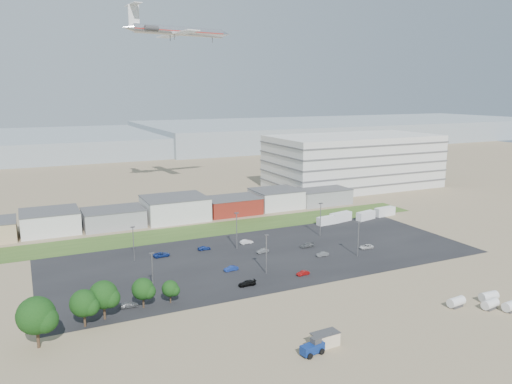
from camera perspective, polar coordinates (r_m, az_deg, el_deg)
ground at (r=123.19m, az=3.04°, el=-10.28°), size 700.00×700.00×0.00m
parking_lot at (r=142.02m, az=0.96°, el=-7.27°), size 120.00×50.00×0.01m
grass_strip at (r=168.32m, az=-5.43°, el=-4.32°), size 160.00×16.00×0.02m
hills_backdrop at (r=428.15m, az=-12.55°, el=5.64°), size 700.00×200.00×9.00m
building_row at (r=180.46m, az=-12.61°, el=-2.17°), size 170.00×20.00×8.00m
parking_garage at (r=245.53m, az=11.05°, el=3.47°), size 80.00×40.00×25.00m
portable_shed at (r=95.29m, az=7.91°, el=-16.33°), size 5.33×2.96×2.62m
telehandler at (r=92.26m, az=6.46°, el=-17.15°), size 7.46×3.61×2.98m
storage_tank_nw at (r=117.77m, az=21.91°, el=-11.55°), size 4.15×2.36×2.39m
storage_tank_ne at (r=123.34m, az=25.06°, el=-10.74°), size 4.21×2.23×2.48m
storage_tank_sw at (r=119.60m, az=25.19°, el=-11.49°), size 4.12×2.46×2.34m
storage_tank_se at (r=120.48m, az=27.17°, el=-11.47°), size 4.26×2.41×2.46m
box_trailer_a at (r=175.72m, az=8.11°, el=-3.24°), size 7.72×3.06×2.82m
box_trailer_b at (r=180.26m, az=9.66°, el=-2.84°), size 9.08×4.43×3.26m
box_trailer_c at (r=184.74m, az=12.44°, el=-2.65°), size 8.28×4.23×2.97m
box_trailer_d at (r=192.00m, az=14.49°, el=-2.18°), size 8.72×3.51×3.18m
tree_far_left at (r=100.11m, az=-23.82°, el=-13.18°), size 7.30×7.30×10.96m
tree_left at (r=105.52m, az=-19.09°, el=-12.22°), size 5.76×5.76×8.65m
tree_mid at (r=107.37m, az=-17.03°, el=-11.48°), size 6.18×6.18×9.27m
tree_right at (r=110.85m, az=-12.80°, el=-11.00°), size 5.03×5.03×7.55m
tree_near at (r=112.42m, az=-9.78°, el=-11.01°), size 3.90×3.90×5.86m
lightpole_front_l at (r=117.79m, az=-11.75°, el=-9.04°), size 1.13×0.47×9.63m
lightpole_front_m at (r=126.94m, az=1.18°, el=-7.13°), size 1.21×0.50×10.28m
lightpole_front_r at (r=142.98m, az=11.60°, el=-5.34°), size 1.15×0.48×9.74m
lightpole_back_l at (r=140.20m, az=-13.83°, el=-5.79°), size 1.14×0.47×9.69m
lightpole_back_m at (r=146.56m, az=-2.22°, el=-4.45°), size 1.29×0.54×10.93m
lightpole_back_r at (r=160.45m, az=7.37°, el=-3.15°), size 1.28×0.53×10.84m
airliner at (r=218.12m, az=-8.75°, el=17.73°), size 51.37×38.00×14.16m
parked_car_0 at (r=151.40m, az=12.49°, el=-6.12°), size 4.31×2.11×1.18m
parked_car_1 at (r=142.51m, az=7.59°, el=-7.06°), size 3.69×1.50×1.19m
parked_car_3 at (r=120.87m, az=-1.03°, el=-10.38°), size 4.38×1.86×1.26m
parked_car_4 at (r=130.46m, az=-2.87°, el=-8.72°), size 3.92×1.74×1.25m
parked_car_6 at (r=147.47m, az=-5.94°, el=-6.39°), size 3.87×1.60×1.12m
parked_car_7 at (r=144.06m, az=0.76°, el=-6.75°), size 3.78×1.70×1.20m
parked_car_9 at (r=143.27m, az=-10.74°, el=-7.04°), size 4.84×2.52×1.30m
parked_car_10 at (r=113.05m, az=-14.29°, el=-12.38°), size 3.99×1.75×1.14m
parked_car_11 at (r=152.46m, az=-1.09°, el=-5.70°), size 4.00×1.47×1.31m
parked_car_12 at (r=149.85m, az=5.86°, el=-6.07°), size 4.49×2.04×1.27m
parked_car_13 at (r=127.91m, az=5.39°, el=-9.21°), size 3.50×1.45×1.13m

